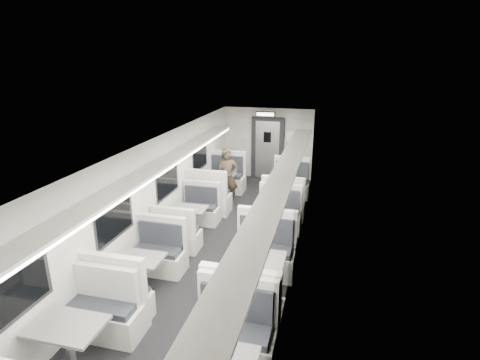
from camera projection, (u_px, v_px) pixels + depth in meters
The scene contains 18 objects.
room at pixel (214, 211), 7.14m from camera, with size 3.24×12.24×2.64m.
booth_left_a at pixel (218, 187), 10.81m from camera, with size 1.15×2.33×1.25m.
booth_left_b at pixel (190, 221), 8.76m from camera, with size 0.96×1.94×1.04m.
booth_left_c at pixel (140, 275), 6.57m from camera, with size 1.00×2.04×1.09m.
booth_left_d at pixel (71, 349), 4.84m from camera, with size 1.11×2.25×1.20m.
booth_right_a at pixel (287, 193), 10.44m from camera, with size 1.09×2.20×1.18m.
booth_right_b at pixel (274, 230), 8.25m from camera, with size 1.04×2.11×1.13m.
booth_right_c at pixel (255, 278), 6.37m from camera, with size 1.16×2.35×1.26m.
passenger at pixel (227, 178), 10.34m from camera, with size 0.60×0.39×1.65m, color black.
window_a at pixel (200, 155), 10.57m from camera, with size 0.02×1.18×0.84m, color black.
window_b at pixel (168, 179), 8.54m from camera, with size 0.02×1.18×0.84m, color black.
window_c at pixel (115, 217), 6.51m from camera, with size 0.02×1.18×0.84m, color black.
window_d at pixel (14, 290), 4.48m from camera, with size 0.02×1.18×0.84m, color black.
luggage_rack_left at pixel (144, 175), 6.92m from camera, with size 0.46×10.40×0.09m.
luggage_rack_right at pixel (277, 186), 6.35m from camera, with size 0.46×10.40×0.09m.
vestibule_door at pixel (267, 149), 12.66m from camera, with size 1.10×0.13×2.10m.
exit_sign at pixel (266, 114), 11.82m from camera, with size 0.62×0.12×0.16m.
wall_notice at pixel (290, 137), 12.33m from camera, with size 0.32×0.02×0.40m, color silver.
Camera 1 is at (2.07, -6.28, 4.01)m, focal length 28.00 mm.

